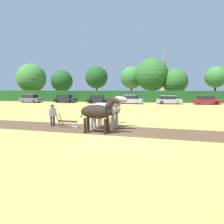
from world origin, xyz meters
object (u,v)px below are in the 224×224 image
draft_horse_lead_left (98,112)px  farmer_at_plow (52,114)px  tree_center (131,78)px  church_spire (164,73)px  tree_far_left (31,78)px  tree_center_right (152,75)px  tree_far_right (216,77)px  parked_car_center (131,100)px  plow (69,123)px  parked_car_center_left (98,99)px  parked_car_center_right (168,100)px  tree_center_left (97,77)px  parked_car_right (206,100)px  farmer_beside_team (116,111)px  tree_left (62,81)px  parked_car_left (65,99)px  parked_car_far_left (31,99)px  tree_right (175,81)px  draft_horse_lead_right (104,110)px  draft_horse_trail_left (109,109)px

draft_horse_lead_left → farmer_at_plow: 4.28m
tree_center → church_spire: 24.19m
tree_far_left → tree_center_right: bearing=1.9°
tree_far_right → parked_car_center: 20.10m
tree_far_right → church_spire: (-8.85, 24.46, 2.59)m
plow → parked_car_center_left: (-3.46, 24.83, 0.39)m
parked_car_center_right → tree_center_left: bearing=141.8°
parked_car_center_right → parked_car_right: parked_car_right is taller
tree_far_right → parked_car_center_right: size_ratio=1.65×
tree_center → plow: (-1.98, -36.39, -4.86)m
farmer_beside_team → parked_car_center_left: size_ratio=0.42×
tree_left → draft_horse_lead_left: bearing=-65.4°
draft_horse_lead_left → farmer_beside_team: 3.97m
tree_center_right → parked_car_center_right: bearing=-74.5°
tree_center_left → parked_car_left: tree_center_left is taller
plow → parked_car_center_right: size_ratio=0.38×
tree_center → tree_center_right: bearing=-19.5°
tree_center_left → parked_car_left: size_ratio=1.79×
parked_car_center_right → tree_left: bearing=151.9°
draft_horse_lead_left → parked_car_far_left: 32.57m
tree_center → parked_car_far_left: bearing=-148.3°
tree_center → draft_horse_lead_left: 38.08m
tree_center_left → draft_horse_lead_left: size_ratio=2.96×
parked_car_far_left → parked_car_center_right: parked_car_far_left is taller
tree_center_right → tree_right: 5.19m
tree_far_right → plow: (-19.73, -34.28, -4.75)m
tree_center_right → parked_car_right: 14.39m
parked_car_left → farmer_at_plow: bearing=-67.1°
tree_center → draft_horse_lead_left: size_ratio=2.89×
parked_car_right → tree_left: bearing=159.4°
draft_horse_lead_left → parked_car_left: 29.76m
tree_center_right → draft_horse_lead_right: size_ratio=3.46×
tree_center_right → parked_car_center_left: 14.99m
parked_car_center_left → parked_car_center: (6.17, -0.32, 0.05)m
church_spire → farmer_beside_team: size_ratio=8.58×
tree_right → tree_far_right: bearing=-2.3°
tree_far_right → farmer_at_plow: size_ratio=4.58×
tree_left → tree_center_left: 8.76m
tree_center_right → farmer_beside_team: bearing=-96.3°
parked_car_center_right → church_spire: bearing=84.3°
tree_left → draft_horse_trail_left: bearing=-63.6°
draft_horse_lead_left → parked_car_center_left: 26.98m
tree_center → farmer_at_plow: size_ratio=4.84×
tree_center_left → tree_center_right: bearing=-5.0°
tree_left → tree_center_left: size_ratio=0.90×
tree_far_left → draft_horse_lead_left: bearing=-56.0°
parked_car_far_left → parked_car_center: size_ratio=1.02×
parked_car_far_left → parked_car_right: size_ratio=1.06×
draft_horse_lead_right → farmer_beside_team: size_ratio=1.58×
tree_right → parked_car_far_left: (-28.32, -9.80, -3.48)m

